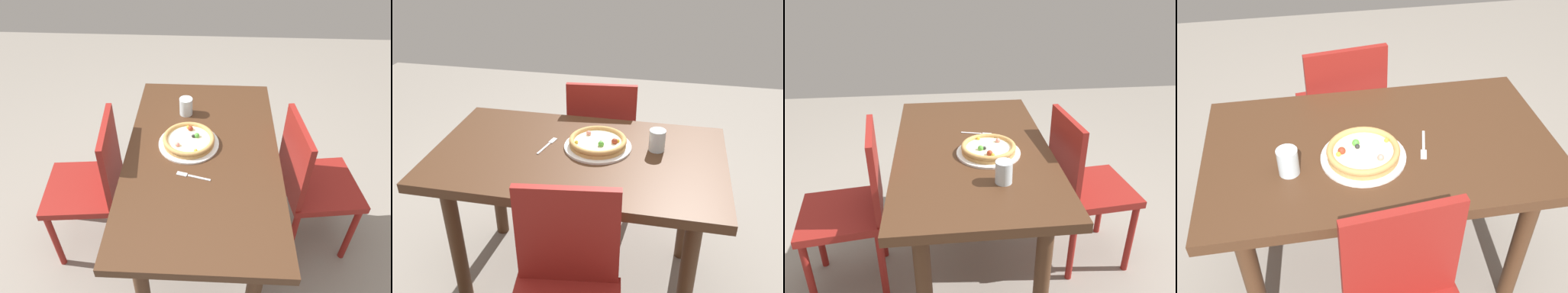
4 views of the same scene
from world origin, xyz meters
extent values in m
plane|color=gray|center=(0.00, 0.00, 0.00)|extent=(6.00, 6.00, 0.00)
cube|color=#472B19|center=(0.00, 0.00, 0.72)|extent=(1.32, 0.77, 0.04)
cylinder|color=#472B19|center=(-0.53, -0.25, 0.35)|extent=(0.07, 0.07, 0.70)
cylinder|color=#472B19|center=(0.53, -0.25, 0.35)|extent=(0.07, 0.07, 0.70)
cylinder|color=#472B19|center=(-0.53, 0.25, 0.35)|extent=(0.07, 0.07, 0.70)
cylinder|color=#472B19|center=(0.53, 0.25, 0.35)|extent=(0.07, 0.07, 0.70)
cylinder|color=maroon|center=(0.28, -0.81, 0.22)|extent=(0.04, 0.04, 0.44)
cylinder|color=maroon|center=(-0.05, -0.85, 0.22)|extent=(0.04, 0.04, 0.44)
cylinder|color=maroon|center=(0.24, -0.47, 0.22)|extent=(0.04, 0.04, 0.44)
cylinder|color=maroon|center=(-0.10, -0.52, 0.22)|extent=(0.04, 0.04, 0.44)
cube|color=maroon|center=(0.09, -0.66, 0.46)|extent=(0.45, 0.45, 0.04)
cube|color=maroon|center=(0.07, -0.48, 0.69)|extent=(0.38, 0.08, 0.42)
cube|color=maroon|center=(0.03, 0.48, 0.69)|extent=(0.38, 0.07, 0.42)
cylinder|color=white|center=(0.08, 0.07, 0.75)|extent=(0.31, 0.31, 0.01)
cylinder|color=tan|center=(0.08, 0.07, 0.77)|extent=(0.26, 0.26, 0.02)
cylinder|color=beige|center=(0.08, 0.07, 0.78)|extent=(0.23, 0.23, 0.01)
torus|color=tan|center=(0.08, 0.07, 0.78)|extent=(0.27, 0.27, 0.02)
sphere|color=gold|center=(-0.01, 0.03, 0.79)|extent=(0.02, 0.02, 0.02)
sphere|color=#4C9E38|center=(0.10, 0.03, 0.79)|extent=(0.03, 0.03, 0.03)
sphere|color=gold|center=(0.17, 0.08, 0.79)|extent=(0.02, 0.02, 0.02)
sphere|color=#262626|center=(0.10, 0.05, 0.79)|extent=(0.02, 0.02, 0.02)
sphere|color=#E58C7F|center=(0.03, 0.13, 0.79)|extent=(0.02, 0.02, 0.02)
sphere|color=maroon|center=(0.16, 0.07, 0.79)|extent=(0.03, 0.03, 0.03)
cube|color=silver|center=(-0.16, 0.01, 0.75)|extent=(0.04, 0.11, 0.00)
cube|color=silver|center=(-0.14, 0.09, 0.75)|extent=(0.03, 0.05, 0.00)
cylinder|color=silver|center=(0.35, 0.10, 0.80)|extent=(0.07, 0.07, 0.10)
camera|label=1|loc=(-1.40, -0.03, 2.01)|focal=34.70mm
camera|label=2|loc=(0.38, -1.63, 1.72)|focal=39.47mm
camera|label=3|loc=(1.74, -0.15, 1.63)|focal=35.84mm
camera|label=4|loc=(0.26, 1.31, 1.83)|focal=42.00mm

